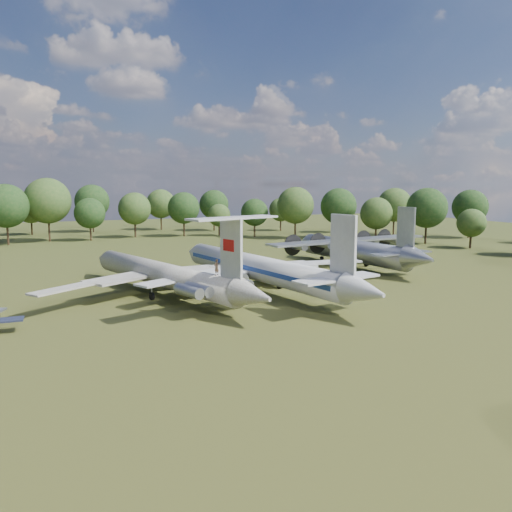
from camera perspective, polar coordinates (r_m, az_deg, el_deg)
name	(u,v)px	position (r m, az deg, el deg)	size (l,w,h in m)	color
ground	(175,300)	(64.25, -9.28, -4.97)	(300.00, 300.00, 0.00)	#223612
il62_airliner	(162,279)	(66.95, -10.65, -2.58)	(34.02, 44.23, 4.34)	silver
tu104_jet	(259,273)	(68.99, 0.30, -1.94)	(35.75, 47.66, 4.77)	silver
an12_transport	(353,253)	(89.84, 11.02, 0.29)	(32.77, 36.63, 4.82)	#989A9F
person_on_il62	(217,267)	(56.36, -4.54, -1.29)	(0.67, 0.44, 1.84)	#886345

